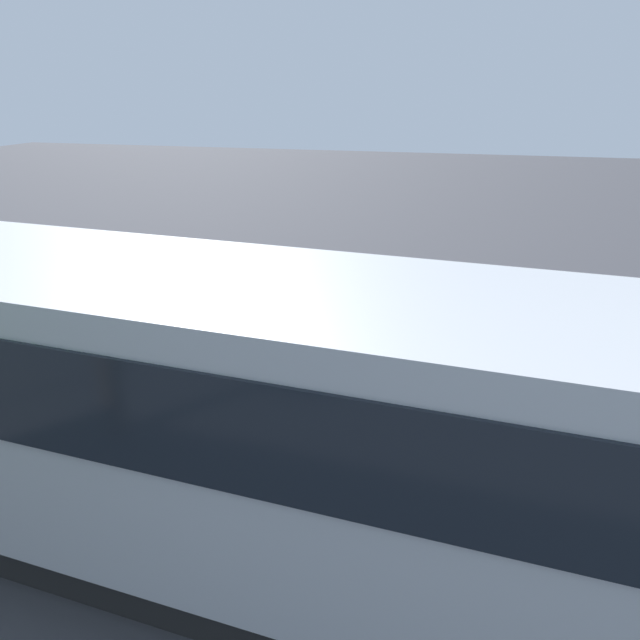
% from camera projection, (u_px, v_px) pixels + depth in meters
% --- Properties ---
extents(ground_plane, '(80.00, 80.00, 0.00)m').
position_uv_depth(ground_plane, '(392.00, 375.00, 11.12)').
color(ground_plane, '#38383D').
extents(tour_bus, '(10.60, 3.29, 3.25)m').
position_uv_depth(tour_bus, '(178.00, 417.00, 6.45)').
color(tour_bus, '#B7BABF').
rests_on(tour_bus, ground_plane).
extents(spectator_far_left, '(0.58, 0.37, 1.81)m').
position_uv_depth(spectator_far_left, '(423.00, 371.00, 8.77)').
color(spectator_far_left, black).
rests_on(spectator_far_left, ground_plane).
extents(spectator_left, '(0.57, 0.39, 1.69)m').
position_uv_depth(spectator_left, '(340.00, 360.00, 9.32)').
color(spectator_left, '#473823').
rests_on(spectator_left, ground_plane).
extents(spectator_centre, '(0.58, 0.35, 1.65)m').
position_uv_depth(spectator_centre, '(253.00, 361.00, 9.37)').
color(spectator_centre, '#473823').
rests_on(spectator_centre, ground_plane).
extents(spectator_right, '(0.58, 0.37, 1.69)m').
position_uv_depth(spectator_right, '(188.00, 344.00, 9.89)').
color(spectator_right, black).
rests_on(spectator_right, ground_plane).
extents(parked_motorcycle_silver, '(2.05, 0.58, 0.99)m').
position_uv_depth(parked_motorcycle_silver, '(420.00, 427.00, 8.50)').
color(parked_motorcycle_silver, black).
rests_on(parked_motorcycle_silver, ground_plane).
extents(stunt_motorcycle, '(2.05, 0.59, 1.23)m').
position_uv_depth(stunt_motorcycle, '(324.00, 303.00, 12.93)').
color(stunt_motorcycle, black).
rests_on(stunt_motorcycle, ground_plane).
extents(bay_line_a, '(0.27, 4.14, 0.01)m').
position_uv_depth(bay_line_a, '(607.00, 359.00, 11.78)').
color(bay_line_a, white).
rests_on(bay_line_a, ground_plane).
extents(bay_line_b, '(0.29, 4.70, 0.01)m').
position_uv_depth(bay_line_b, '(462.00, 344.00, 12.45)').
color(bay_line_b, white).
rests_on(bay_line_b, ground_plane).
extents(bay_line_c, '(0.27, 4.02, 0.01)m').
position_uv_depth(bay_line_c, '(332.00, 331.00, 13.12)').
color(bay_line_c, white).
rests_on(bay_line_c, ground_plane).
extents(bay_line_d, '(0.25, 3.70, 0.01)m').
position_uv_depth(bay_line_d, '(214.00, 319.00, 13.79)').
color(bay_line_d, white).
rests_on(bay_line_d, ground_plane).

